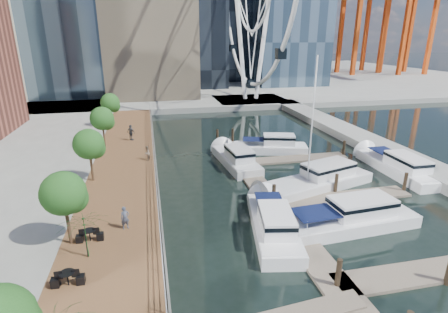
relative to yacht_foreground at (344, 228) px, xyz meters
The scene contains 17 objects.
ground 7.63m from the yacht_foreground, 151.66° to the right, with size 520.00×520.00×0.00m, color black.
boardwalk 19.41m from the yacht_foreground, 144.11° to the left, with size 6.00×60.00×1.00m, color brown.
seawall 17.07m from the yacht_foreground, 138.19° to the left, with size 0.25×60.00×1.00m, color #595954.
land_far 98.61m from the yacht_foreground, 93.91° to the left, with size 200.00×114.00×1.00m, color gray.
breakwater 21.09m from the yacht_foreground, 50.96° to the left, with size 4.00×60.00×1.00m, color gray.
pier 48.92m from the yacht_foreground, 81.44° to the left, with size 14.00×12.00×1.00m, color gray.
railing 17.21m from the yacht_foreground, 138.41° to the left, with size 0.10×60.00×1.05m, color white, non-canonical shape.
floating_docks 6.50m from the yacht_foreground, 78.91° to the left, with size 16.00×34.00×2.60m.
port_cranes 112.19m from the yacht_foreground, 56.49° to the left, with size 40.00×52.00×38.00m.
street_trees 21.32m from the yacht_foreground, 150.20° to the left, with size 2.60×42.60×4.60m.
cafe_tables 18.07m from the yacht_foreground, 161.81° to the right, with size 2.50×13.70×0.74m.
yacht_foreground is the anchor object (origin of this frame).
pedestrian_near 15.13m from the yacht_foreground, behind, with size 0.56×0.37×1.54m, color #454A5C.
pedestrian_mid 20.10m from the yacht_foreground, 132.24° to the left, with size 0.72×0.56×1.47m, color #846D5B.
pedestrian_far 27.36m from the yacht_foreground, 124.02° to the left, with size 1.11×0.46×1.90m, color #31363E.
moored_yachts 7.07m from the yacht_foreground, 79.79° to the left, with size 19.71×34.48×11.50m.
cafe_seating 18.24m from the yacht_foreground, 157.69° to the right, with size 3.63×13.93×2.68m.
Camera 1 is at (-6.24, -15.86, 12.81)m, focal length 28.00 mm.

